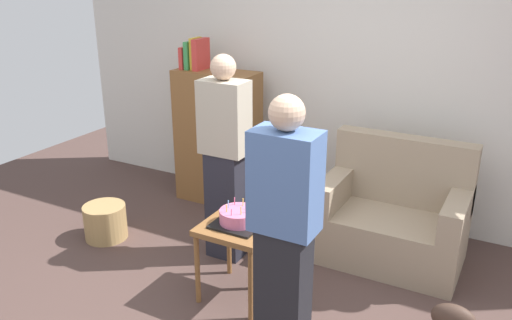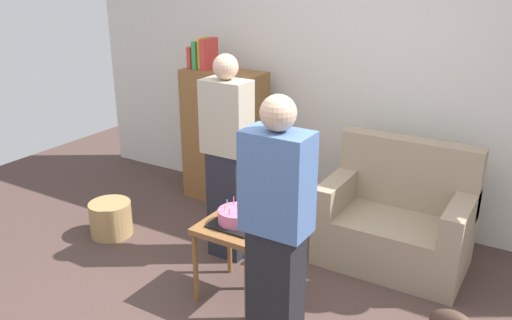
# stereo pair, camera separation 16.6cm
# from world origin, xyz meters

# --- Properties ---
(wall_back) EXTENTS (6.00, 0.10, 2.70)m
(wall_back) POSITION_xyz_m (0.00, 2.05, 1.35)
(wall_back) COLOR silver
(wall_back) RESTS_ON ground_plane
(couch) EXTENTS (1.10, 0.70, 0.96)m
(couch) POSITION_xyz_m (0.61, 1.37, 0.34)
(couch) COLOR gray
(couch) RESTS_ON ground_plane
(bookshelf) EXTENTS (0.80, 0.36, 1.59)m
(bookshelf) POSITION_xyz_m (-1.20, 1.65, 0.67)
(bookshelf) COLOR brown
(bookshelf) RESTS_ON ground_plane
(side_table) EXTENTS (0.48, 0.48, 0.56)m
(side_table) POSITION_xyz_m (-0.19, 0.33, 0.48)
(side_table) COLOR brown
(side_table) RESTS_ON ground_plane
(birthday_cake) EXTENTS (0.32, 0.32, 0.17)m
(birthday_cake) POSITION_xyz_m (-0.19, 0.33, 0.61)
(birthday_cake) COLOR black
(birthday_cake) RESTS_ON side_table
(person_blowing_candles) EXTENTS (0.36, 0.22, 1.63)m
(person_blowing_candles) POSITION_xyz_m (-0.57, 0.77, 0.83)
(person_blowing_candles) COLOR #23232D
(person_blowing_candles) RESTS_ON ground_plane
(person_holding_cake) EXTENTS (0.36, 0.22, 1.63)m
(person_holding_cake) POSITION_xyz_m (0.37, -0.14, 0.83)
(person_holding_cake) COLOR black
(person_holding_cake) RESTS_ON ground_plane
(wicker_basket) EXTENTS (0.36, 0.36, 0.30)m
(wicker_basket) POSITION_xyz_m (-1.63, 0.51, 0.15)
(wicker_basket) COLOR #A88451
(wicker_basket) RESTS_ON ground_plane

